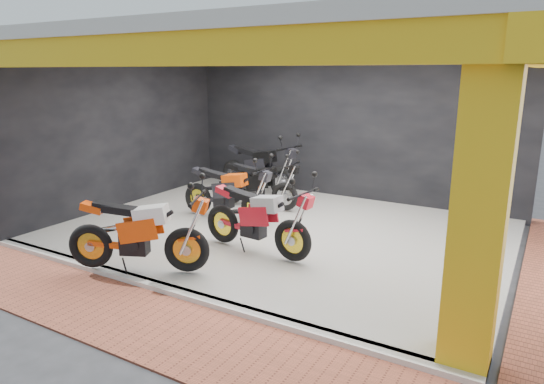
{
  "coord_description": "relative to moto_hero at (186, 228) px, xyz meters",
  "views": [
    {
      "loc": [
        4.29,
        -5.7,
        3.04
      ],
      "look_at": [
        -0.03,
        1.7,
        0.9
      ],
      "focal_mm": 32.0,
      "sensor_mm": 36.0,
      "label": 1
    }
  ],
  "objects": [
    {
      "name": "header_beam_right",
      "position": [
        4.21,
        2.5,
        2.5
      ],
      "size": [
        0.3,
        6.4,
        0.4
      ],
      "primitive_type": "cube",
      "color": "gold",
      "rests_on": "corner_column"
    },
    {
      "name": "moto_row_c",
      "position": [
        -0.37,
        2.5,
        -0.04
      ],
      "size": [
        2.19,
        0.84,
        1.33
      ],
      "primitive_type": null,
      "rotation": [
        0.0,
        0.0,
        0.01
      ],
      "color": "black",
      "rests_on": "showroom_floor"
    },
    {
      "name": "floor_kerb",
      "position": [
        0.21,
        -0.52,
        -0.75
      ],
      "size": [
        8.0,
        0.2,
        0.1
      ],
      "primitive_type": "cube",
      "color": "white",
      "rests_on": "ground"
    },
    {
      "name": "left_wall",
      "position": [
        -3.89,
        2.5,
        0.95
      ],
      "size": [
        0.2,
        6.2,
        3.5
      ],
      "primitive_type": "cube",
      "color": "black",
      "rests_on": "ground"
    },
    {
      "name": "moto_row_b",
      "position": [
        -0.33,
        3.62,
        -0.08
      ],
      "size": [
        2.1,
        0.93,
        1.25
      ],
      "primitive_type": null,
      "rotation": [
        0.0,
        0.0,
        0.08
      ],
      "color": "black",
      "rests_on": "showroom_floor"
    },
    {
      "name": "moto_row_a",
      "position": [
        1.16,
        1.17,
        -0.01
      ],
      "size": [
        2.32,
        1.05,
        1.38
      ],
      "primitive_type": null,
      "rotation": [
        0.0,
        0.0,
        -0.1
      ],
      "color": "red",
      "rests_on": "showroom_floor"
    },
    {
      "name": "back_wall",
      "position": [
        0.21,
        5.6,
        0.95
      ],
      "size": [
        8.2,
        0.2,
        3.5
      ],
      "primitive_type": "cube",
      "color": "black",
      "rests_on": "ground"
    },
    {
      "name": "showroom_floor",
      "position": [
        0.21,
        2.5,
        -0.75
      ],
      "size": [
        8.0,
        6.0,
        0.1
      ],
      "primitive_type": "cube",
      "color": "white",
      "rests_on": "ground"
    },
    {
      "name": "moto_row_d",
      "position": [
        -0.89,
        4.52,
        0.04
      ],
      "size": [
        2.55,
        1.28,
        1.49
      ],
      "primitive_type": null,
      "rotation": [
        0.0,
        0.0,
        -0.16
      ],
      "color": "black",
      "rests_on": "showroom_floor"
    },
    {
      "name": "showroom_ceiling",
      "position": [
        0.21,
        2.5,
        2.8
      ],
      "size": [
        8.4,
        6.4,
        0.2
      ],
      "primitive_type": "cube",
      "color": "beige",
      "rests_on": "corner_column"
    },
    {
      "name": "moto_hero",
      "position": [
        0.0,
        0.0,
        0.0
      ],
      "size": [
        2.45,
        1.72,
        1.4
      ],
      "primitive_type": null,
      "rotation": [
        0.0,
        0.0,
        0.42
      ],
      "color": "#F2480A",
      "rests_on": "showroom_floor"
    },
    {
      "name": "paver_front",
      "position": [
        0.21,
        -1.3,
        -0.79
      ],
      "size": [
        9.0,
        1.4,
        0.03
      ],
      "primitive_type": "cube",
      "color": "#994932",
      "rests_on": "ground"
    },
    {
      "name": "ground",
      "position": [
        0.21,
        0.5,
        -0.8
      ],
      "size": [
        80.0,
        80.0,
        0.0
      ],
      "primitive_type": "plane",
      "color": "#2D2D30",
      "rests_on": "ground"
    },
    {
      "name": "corner_column",
      "position": [
        3.96,
        -0.25,
        0.95
      ],
      "size": [
        0.5,
        0.5,
        3.5
      ],
      "primitive_type": "cube",
      "color": "gold",
      "rests_on": "ground"
    },
    {
      "name": "header_beam_front",
      "position": [
        0.21,
        -0.5,
        2.5
      ],
      "size": [
        8.4,
        0.3,
        0.4
      ],
      "primitive_type": "cube",
      "color": "gold",
      "rests_on": "corner_column"
    }
  ]
}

